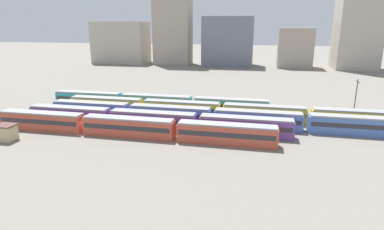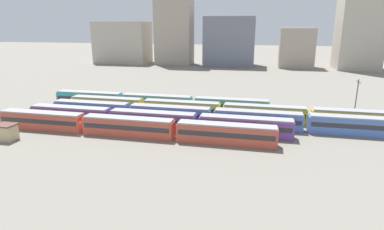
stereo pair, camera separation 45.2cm
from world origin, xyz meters
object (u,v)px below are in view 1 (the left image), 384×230
object	(u,v)px
train_track_1	(153,120)
catenary_pole_1	(356,96)
train_track_3	(222,111)
train_track_2	(305,122)
train_track_0	(129,127)
signal_hut	(6,132)
train_track_4	(157,102)

from	to	relation	value
train_track_1	catenary_pole_1	xyz separation A→B (m)	(42.76, 18.77, 3.10)
train_track_3	train_track_2	bearing A→B (deg)	-16.42
train_track_1	train_track_3	bearing A→B (deg)	39.02
train_track_0	train_track_1	size ratio (longest dim) A/B	1.00
train_track_0	train_track_1	xyz separation A→B (m)	(3.09, 5.20, 0.00)
catenary_pole_1	signal_hut	distance (m)	74.11
train_track_0	train_track_4	distance (m)	20.84
train_track_2	catenary_pole_1	xyz separation A→B (m)	(12.28, 13.57, 3.10)
train_track_1	train_track_4	world-z (taller)	same
train_track_1	catenary_pole_1	bearing A→B (deg)	23.70
train_track_3	train_track_4	size ratio (longest dim) A/B	1.34
signal_hut	train_track_1	bearing A→B (deg)	26.65
train_track_1	signal_hut	world-z (taller)	train_track_1
train_track_3	train_track_1	bearing A→B (deg)	-140.98
train_track_1	train_track_2	xyz separation A→B (m)	(30.48, 5.20, 0.00)
train_track_2	signal_hut	world-z (taller)	train_track_2
train_track_0	train_track_2	bearing A→B (deg)	17.21
train_track_1	catenary_pole_1	distance (m)	46.81
catenary_pole_1	train_track_1	bearing A→B (deg)	-156.30
catenary_pole_1	signal_hut	xyz separation A→B (m)	(-67.21, -31.04, -3.45)
train_track_0	signal_hut	world-z (taller)	train_track_0
train_track_1	catenary_pole_1	world-z (taller)	catenary_pole_1
catenary_pole_1	train_track_0	bearing A→B (deg)	-152.40
train_track_3	signal_hut	xyz separation A→B (m)	(-37.28, -22.67, -0.35)
train_track_0	catenary_pole_1	size ratio (longest dim) A/B	6.24
signal_hut	catenary_pole_1	bearing A→B (deg)	24.79
train_track_4	signal_hut	distance (m)	34.32
train_track_3	train_track_4	world-z (taller)	same
train_track_4	catenary_pole_1	xyz separation A→B (m)	(47.19, 3.17, 3.10)
train_track_2	signal_hut	bearing A→B (deg)	-162.36
train_track_4	signal_hut	bearing A→B (deg)	-125.69
train_track_2	train_track_4	world-z (taller)	same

